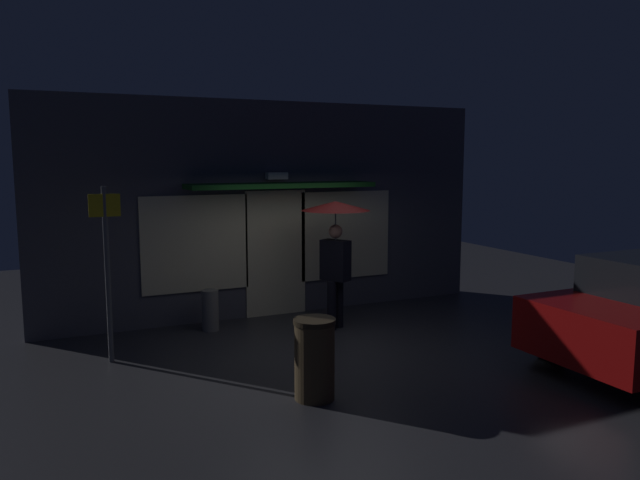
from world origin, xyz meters
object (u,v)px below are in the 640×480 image
at_px(person_with_umbrella, 335,232).
at_px(street_sign_post, 107,264).
at_px(sidewalk_bollard, 210,310).
at_px(trash_bin, 315,359).

xyz_separation_m(person_with_umbrella, street_sign_post, (-3.49, -0.19, -0.23)).
relative_size(sidewalk_bollard, trash_bin, 0.70).
relative_size(street_sign_post, trash_bin, 2.53).
bearing_deg(trash_bin, street_sign_post, 130.26).
bearing_deg(trash_bin, person_with_umbrella, 58.97).
distance_m(street_sign_post, sidewalk_bollard, 2.14).
xyz_separation_m(street_sign_post, sidewalk_bollard, (1.62, 0.94, -1.02)).
height_order(person_with_umbrella, sidewalk_bollard, person_with_umbrella).
bearing_deg(sidewalk_bollard, trash_bin, -83.89).
height_order(person_with_umbrella, street_sign_post, street_sign_post).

